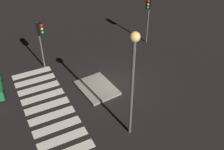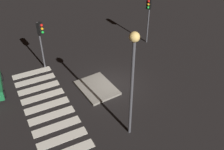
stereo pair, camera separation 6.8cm
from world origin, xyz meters
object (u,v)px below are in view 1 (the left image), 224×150
object	(u,v)px
traffic_light_west	(148,10)
street_lamp	(133,69)
traffic_light_south	(40,35)
traffic_island	(97,88)

from	to	relation	value
traffic_light_west	street_lamp	size ratio (longest dim) A/B	0.64
traffic_light_south	traffic_light_west	bearing A→B (deg)	49.98
traffic_island	traffic_light_west	size ratio (longest dim) A/B	0.76
traffic_light_south	street_lamp	size ratio (longest dim) A/B	0.59
traffic_island	traffic_light_south	world-z (taller)	traffic_light_south
traffic_island	traffic_light_west	world-z (taller)	traffic_light_west
traffic_island	traffic_light_south	bearing A→B (deg)	-150.26
street_lamp	traffic_light_south	bearing A→B (deg)	-164.49
street_lamp	traffic_light_west	bearing A→B (deg)	141.82
traffic_island	street_lamp	world-z (taller)	street_lamp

